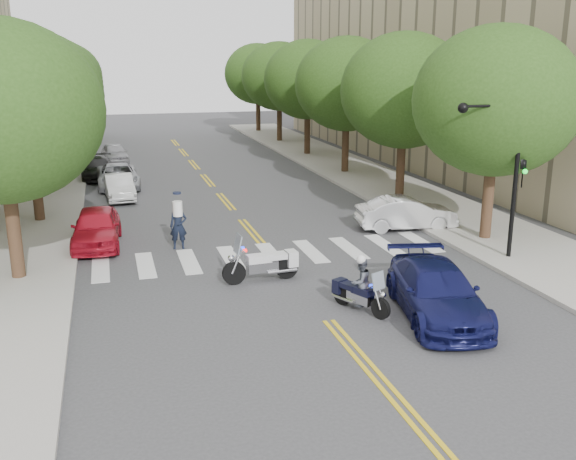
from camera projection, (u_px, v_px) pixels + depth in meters
name	position (u px, v px, depth m)	size (l,w,h in m)	color
ground	(328.00, 321.00, 18.11)	(140.00, 140.00, 0.00)	#38383A
sidewalk_left	(39.00, 188.00, 36.02)	(5.00, 60.00, 0.15)	#9E9991
sidewalk_right	(355.00, 172.00, 41.01)	(5.00, 60.00, 0.15)	#9E9991
building_right	(552.00, 2.00, 46.19)	(26.00, 44.00, 22.00)	tan
tree_l_0	(0.00, 112.00, 19.91)	(6.40, 6.40, 8.45)	#382316
tree_l_1	(27.00, 97.00, 27.34)	(6.40, 6.40, 8.45)	#382316
tree_l_2	(43.00, 88.00, 34.76)	(6.40, 6.40, 8.45)	#382316
tree_l_3	(53.00, 82.00, 42.19)	(6.40, 6.40, 8.45)	#382316
tree_l_4	(60.00, 78.00, 49.62)	(6.40, 6.40, 8.45)	#382316
tree_l_5	(65.00, 75.00, 57.05)	(6.40, 6.40, 8.45)	#382316
tree_r_0	(496.00, 101.00, 24.53)	(6.40, 6.40, 8.45)	#382316
tree_r_1	(404.00, 91.00, 31.96)	(6.40, 6.40, 8.45)	#382316
tree_r_2	(347.00, 84.00, 39.39)	(6.40, 6.40, 8.45)	#382316
tree_r_3	(308.00, 80.00, 46.82)	(6.40, 6.40, 8.45)	#382316
tree_r_4	(279.00, 76.00, 54.24)	(6.40, 6.40, 8.45)	#382316
tree_r_5	(258.00, 74.00, 61.67)	(6.40, 6.40, 8.45)	#382316
traffic_signal_pole	(506.00, 160.00, 22.41)	(2.82, 0.42, 6.00)	black
motorcycle_police	(359.00, 286.00, 18.65)	(1.14, 1.99, 1.72)	black
motorcycle_parked	(267.00, 264.00, 21.23)	(2.61, 0.69, 1.68)	black
officer_standing	(178.00, 226.00, 24.69)	(0.66, 0.43, 1.80)	black
convertible	(406.00, 213.00, 27.52)	(1.49, 4.26, 1.40)	silver
sedan_blue	(437.00, 292.00, 18.26)	(2.09, 5.14, 1.49)	#101345
parked_car_a	(96.00, 227.00, 25.07)	(1.79, 4.44, 1.51)	#B51326
parked_car_b	(119.00, 187.00, 33.28)	(1.36, 3.90, 1.28)	silver
parked_car_c	(118.00, 176.00, 36.14)	(2.24, 4.86, 1.35)	#999BA0
parked_car_d	(98.00, 168.00, 39.03)	(1.78, 4.39, 1.27)	black
parked_car_e	(115.00, 153.00, 44.65)	(1.61, 4.01, 1.37)	gray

